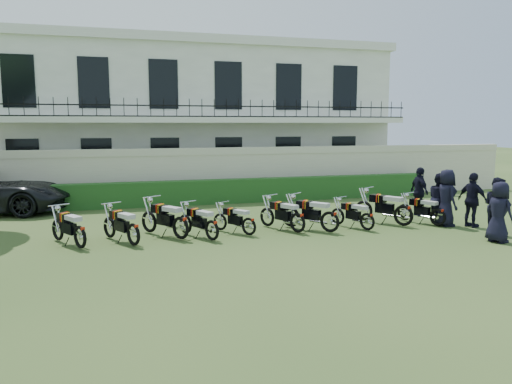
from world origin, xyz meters
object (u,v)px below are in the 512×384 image
(motorcycle_0, at_px, (80,231))
(motorcycle_3, at_px, (212,225))
(motorcycle_6, at_px, (330,217))
(officer_3, at_px, (446,198))
(officer_4, at_px, (439,198))
(motorcycle_7, at_px, (367,217))
(motorcycle_1, at_px, (133,229))
(motorcycle_8, at_px, (404,210))
(motorcycle_2, at_px, (181,222))
(motorcycle_4, at_px, (249,222))
(officer_0, at_px, (499,212))
(officer_2, at_px, (473,200))
(officer_1, at_px, (497,206))
(motorcycle_5, at_px, (298,218))
(officer_5, at_px, (419,192))
(motorcycle_9, at_px, (438,213))

(motorcycle_0, distance_m, motorcycle_3, 3.55)
(motorcycle_6, xyz_separation_m, officer_3, (4.11, -0.03, 0.42))
(officer_3, height_order, officer_4, officer_3)
(motorcycle_0, relative_size, motorcycle_7, 1.07)
(motorcycle_1, bearing_deg, officer_4, -25.78)
(motorcycle_8, bearing_deg, motorcycle_2, 147.10)
(motorcycle_1, height_order, motorcycle_4, motorcycle_1)
(officer_0, xyz_separation_m, officer_4, (0.06, 2.75, -0.01))
(motorcycle_3, height_order, motorcycle_6, motorcycle_6)
(officer_2, bearing_deg, officer_3, 43.91)
(motorcycle_7, relative_size, officer_1, 0.93)
(motorcycle_7, xyz_separation_m, officer_4, (2.88, 0.41, 0.41))
(motorcycle_4, xyz_separation_m, motorcycle_5, (1.52, -0.08, 0.06))
(motorcycle_0, distance_m, motorcycle_4, 4.75)
(officer_0, distance_m, officer_2, 2.09)
(officer_0, height_order, officer_1, officer_1)
(motorcycle_7, bearing_deg, motorcycle_5, 147.64)
(motorcycle_4, bearing_deg, motorcycle_7, -41.38)
(motorcycle_3, height_order, officer_1, officer_1)
(officer_0, bearing_deg, officer_4, -11.63)
(motorcycle_6, bearing_deg, officer_4, -33.10)
(motorcycle_4, relative_size, officer_5, 0.80)
(motorcycle_9, height_order, officer_0, officer_0)
(motorcycle_7, bearing_deg, officer_5, 5.70)
(officer_4, height_order, officer_5, officer_5)
(officer_2, relative_size, officer_5, 1.00)
(officer_1, bearing_deg, motorcycle_4, 83.22)
(motorcycle_3, distance_m, motorcycle_7, 4.92)
(motorcycle_1, bearing_deg, officer_5, -17.96)
(motorcycle_0, xyz_separation_m, officer_0, (11.30, -2.42, 0.38))
(motorcycle_1, distance_m, motorcycle_3, 2.17)
(officer_1, bearing_deg, motorcycle_6, 79.78)
(motorcycle_8, height_order, officer_4, officer_4)
(officer_2, bearing_deg, officer_4, 24.68)
(officer_1, bearing_deg, motorcycle_5, 80.40)
(motorcycle_4, xyz_separation_m, officer_2, (7.28, -0.75, 0.46))
(motorcycle_0, relative_size, motorcycle_4, 1.22)
(officer_2, bearing_deg, officer_5, -3.26)
(motorcycle_7, distance_m, motorcycle_9, 2.55)
(motorcycle_2, height_order, officer_2, officer_2)
(motorcycle_1, distance_m, motorcycle_4, 3.39)
(motorcycle_7, relative_size, officer_3, 0.87)
(officer_1, bearing_deg, motorcycle_7, 74.88)
(motorcycle_4, bearing_deg, officer_3, -38.75)
(motorcycle_2, bearing_deg, motorcycle_7, -37.97)
(motorcycle_6, xyz_separation_m, motorcycle_9, (3.80, -0.06, -0.06))
(officer_0, height_order, officer_3, officer_3)
(motorcycle_2, relative_size, officer_4, 1.05)
(motorcycle_3, bearing_deg, officer_2, -30.56)
(motorcycle_1, relative_size, officer_4, 1.03)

